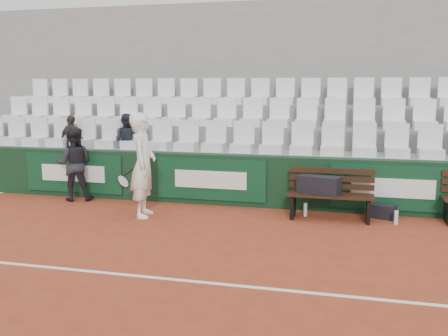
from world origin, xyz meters
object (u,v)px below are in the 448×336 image
sports_bag_ground (383,211)px  tennis_player (143,165)px  water_bottle_far (396,218)px  water_bottle_near (305,209)px  ball_kid (74,164)px  bench_left (330,207)px  spectator_b (71,121)px  sports_bag_left (319,185)px  spectator_c (126,120)px

sports_bag_ground → tennis_player: size_ratio=0.22×
water_bottle_far → sports_bag_ground: bearing=115.0°
water_bottle_near → ball_kid: ball_kid is taller
ball_kid → bench_left: bearing=157.3°
ball_kid → spectator_b: spectator_b is taller
ball_kid → water_bottle_near: bearing=158.2°
sports_bag_left → water_bottle_near: sports_bag_left is taller
sports_bag_ground → water_bottle_far: size_ratio=1.69×
water_bottle_far → tennis_player: 4.49m
bench_left → spectator_c: bearing=165.2°
water_bottle_near → sports_bag_ground: bearing=8.5°
bench_left → water_bottle_far: (1.11, -0.09, -0.10)m
spectator_c → sports_bag_ground: bearing=-179.6°
ball_kid → water_bottle_far: bearing=157.0°
tennis_player → bench_left: bearing=10.3°
sports_bag_ground → ball_kid: (-6.09, -0.05, 0.63)m
bench_left → tennis_player: (-3.28, -0.59, 0.71)m
sports_bag_ground → spectator_b: bearing=172.6°
sports_bag_left → water_bottle_near: (-0.24, 0.07, -0.48)m
sports_bag_left → spectator_b: bearing=168.3°
ball_kid → sports_bag_ground: bearing=160.6°
water_bottle_near → bench_left: bearing=-12.1°
water_bottle_near → spectator_c: size_ratio=0.21×
bench_left → spectator_b: size_ratio=1.31×
tennis_player → spectator_c: bearing=122.6°
ball_kid → spectator_b: (-0.57, 0.91, 0.82)m
sports_bag_left → spectator_c: bearing=164.8°
water_bottle_near → water_bottle_far: 1.56m
water_bottle_near → water_bottle_far: bearing=-7.0°
sports_bag_ground → water_bottle_far: sports_bag_ground is taller
tennis_player → sports_bag_left: bearing=11.3°
water_bottle_far → ball_kid: size_ratio=0.16×
sports_bag_left → spectator_c: (-4.20, 1.14, 0.99)m
water_bottle_far → tennis_player: bearing=-173.5°
spectator_b → spectator_c: bearing=-168.1°
spectator_b → bench_left: bearing=-179.6°
bench_left → water_bottle_near: 0.46m
water_bottle_far → ball_kid: (-6.27, 0.35, 0.64)m
water_bottle_far → spectator_c: size_ratio=0.20×
tennis_player → spectator_b: (-2.45, 1.76, 0.64)m
sports_bag_left → water_bottle_far: (1.31, -0.12, -0.49)m
water_bottle_far → tennis_player: tennis_player is taller
spectator_b → spectator_c: 1.32m
ball_kid → spectator_c: spectator_c is taller
bench_left → water_bottle_far: bearing=-4.9°
bench_left → spectator_b: 6.00m
water_bottle_far → ball_kid: 6.31m
tennis_player → spectator_b: bearing=144.3°
sports_bag_ground → water_bottle_near: size_ratio=1.64×
bench_left → ball_kid: bearing=177.2°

